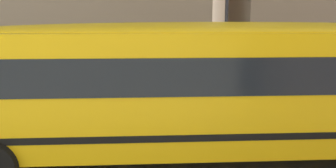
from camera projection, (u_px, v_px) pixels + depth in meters
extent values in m
plane|color=#424244|center=(130.00, 133.00, 8.88)|extent=(400.00, 400.00, 0.00)
cube|color=gray|center=(139.00, 81.00, 16.21)|extent=(120.00, 3.00, 0.01)
cube|color=silver|center=(130.00, 132.00, 8.88)|extent=(110.00, 0.16, 0.01)
cube|color=yellow|center=(223.00, 85.00, 6.90)|extent=(11.43, 2.66, 2.28)
cube|color=black|center=(223.00, 66.00, 6.82)|extent=(10.74, 2.70, 0.66)
cube|color=black|center=(222.00, 116.00, 7.03)|extent=(11.45, 2.69, 0.12)
ellipsoid|color=yellow|center=(224.00, 31.00, 6.67)|extent=(10.97, 2.45, 0.37)
cylinder|color=black|center=(39.00, 122.00, 8.15)|extent=(1.04, 0.30, 1.04)
cylinder|color=#38383D|center=(227.00, 15.00, 15.09)|extent=(0.14, 0.14, 6.50)
cube|color=black|center=(36.00, 41.00, 17.01)|extent=(15.62, 0.04, 1.10)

